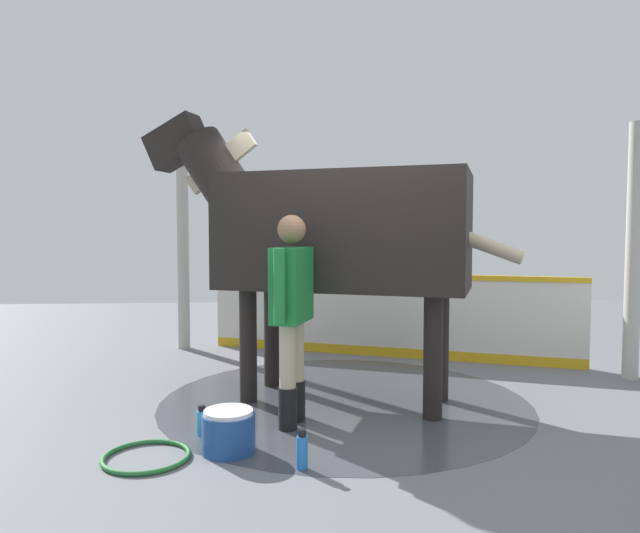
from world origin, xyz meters
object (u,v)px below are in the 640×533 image
horse (332,230)px  hose_coil (146,457)px  bottle_spray (302,451)px  wash_bucket (229,431)px  bottle_shampoo (202,422)px  handler (292,305)px

horse → hose_coil: bearing=65.1°
bottle_spray → hose_coil: size_ratio=0.44×
wash_bucket → bottle_spray: wash_bucket is taller
bottle_shampoo → hose_coil: size_ratio=0.38×
horse → handler: size_ratio=2.02×
handler → wash_bucket: size_ratio=4.50×
wash_bucket → hose_coil: 0.57m
bottle_shampoo → hose_coil: bottle_shampoo is taller
handler → bottle_shampoo: size_ratio=7.34×
horse → bottle_shampoo: bearing=60.7°
bottle_shampoo → hose_coil: bearing=-35.1°
handler → bottle_shampoo: handler is taller
bottle_spray → hose_coil: (-0.24, -1.06, -0.10)m
bottle_shampoo → wash_bucket: bearing=33.7°
wash_bucket → hose_coil: wash_bucket is taller
bottle_spray → hose_coil: bottle_spray is taller
horse → hose_coil: horse is taller
handler → hose_coil: size_ratio=2.81×
handler → horse: bearing=80.4°
hose_coil → wash_bucket: bearing=99.4°
horse → handler: (0.69, -0.38, -0.60)m
handler → bottle_spray: (0.87, 0.05, -0.85)m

